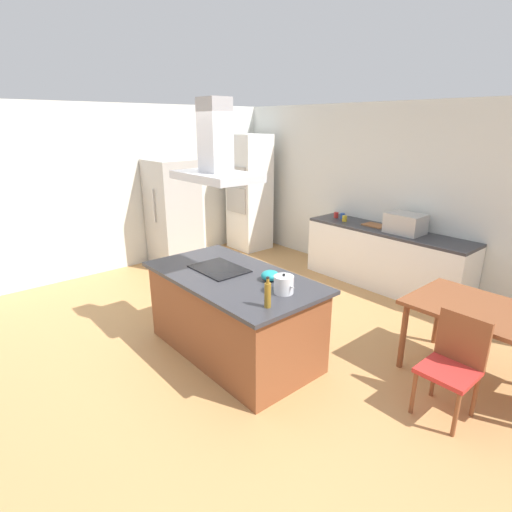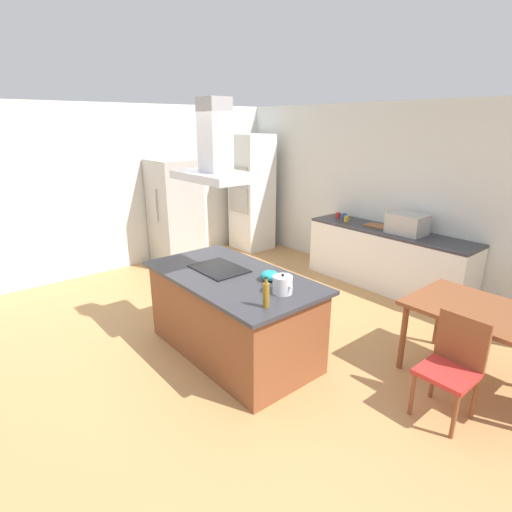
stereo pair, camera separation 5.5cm
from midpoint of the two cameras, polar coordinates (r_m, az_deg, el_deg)
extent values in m
plane|color=tan|center=(5.48, 9.82, -7.83)|extent=(16.00, 16.00, 0.00)
cube|color=silver|center=(6.47, 20.74, 7.90)|extent=(7.20, 0.10, 2.70)
cube|color=silver|center=(7.43, -13.19, 9.83)|extent=(0.10, 8.80, 2.70)
cube|color=brown|center=(4.36, -2.98, -8.49)|extent=(1.87, 0.96, 0.86)
cube|color=#333338|center=(4.17, -3.08, -2.97)|extent=(1.97, 1.06, 0.04)
cube|color=black|center=(4.34, -4.92, -1.79)|extent=(0.60, 0.44, 0.01)
cylinder|color=silver|center=(3.71, 4.22, -4.08)|extent=(0.19, 0.19, 0.17)
sphere|color=black|center=(3.67, 4.26, -2.71)|extent=(0.03, 0.03, 0.03)
cone|color=silver|center=(3.63, 5.46, -4.47)|extent=(0.06, 0.03, 0.04)
cylinder|color=olive|center=(3.41, 1.89, -5.61)|extent=(0.06, 0.06, 0.22)
cylinder|color=olive|center=(3.36, 1.92, -3.55)|extent=(0.03, 0.03, 0.04)
cylinder|color=black|center=(3.35, 1.92, -3.10)|extent=(0.03, 0.03, 0.01)
ellipsoid|color=teal|center=(4.00, 2.33, -2.80)|extent=(0.18, 0.18, 0.10)
cube|color=white|center=(6.37, 18.25, -0.56)|extent=(2.52, 0.62, 0.86)
cube|color=#333338|center=(6.24, 18.66, 3.35)|extent=(2.52, 0.62, 0.04)
cube|color=#B2AFAA|center=(6.08, 20.93, 4.27)|extent=(0.50, 0.38, 0.28)
cylinder|color=red|center=(6.81, 11.83, 5.69)|extent=(0.08, 0.08, 0.09)
cylinder|color=#2D56B2|center=(6.76, 12.68, 5.54)|extent=(0.08, 0.08, 0.09)
cylinder|color=gold|center=(6.58, 12.96, 5.17)|extent=(0.08, 0.08, 0.09)
cube|color=#995B33|center=(6.40, 17.02, 4.15)|extent=(0.34, 0.24, 0.02)
cube|color=white|center=(7.91, -0.39, 8.96)|extent=(0.70, 0.64, 2.20)
cube|color=#B2AFAA|center=(7.66, -2.35, 11.28)|extent=(0.56, 0.02, 0.36)
cube|color=#B2AFAA|center=(7.72, -2.31, 7.96)|extent=(0.56, 0.02, 0.48)
cube|color=#B2AFAA|center=(7.10, -11.17, 5.96)|extent=(0.80, 0.70, 1.82)
cylinder|color=beige|center=(6.85, -13.78, 6.96)|extent=(0.02, 0.02, 0.55)
cube|color=brown|center=(4.32, 30.70, -7.09)|extent=(1.40, 0.90, 0.04)
cylinder|color=brown|center=(4.37, 20.49, -10.71)|extent=(0.06, 0.06, 0.71)
cylinder|color=brown|center=(4.98, 24.84, -7.66)|extent=(0.06, 0.06, 0.71)
cube|color=red|center=(3.82, 25.89, -14.72)|extent=(0.42, 0.42, 0.04)
cube|color=brown|center=(3.86, 27.61, -10.50)|extent=(0.42, 0.04, 0.44)
cylinder|color=brown|center=(3.75, 26.76, -19.69)|extent=(0.04, 0.04, 0.41)
cylinder|color=brown|center=(3.86, 21.70, -17.75)|extent=(0.04, 0.04, 0.41)
cylinder|color=brown|center=(4.03, 28.96, -17.17)|extent=(0.04, 0.04, 0.41)
cylinder|color=brown|center=(4.13, 24.22, -15.48)|extent=(0.04, 0.04, 0.41)
cube|color=#ADADB2|center=(4.10, -5.30, 11.22)|extent=(0.90, 0.55, 0.08)
cube|color=#ADADB2|center=(4.07, -5.47, 16.67)|extent=(0.28, 0.24, 0.70)
camera|label=1|loc=(0.03, -89.64, 0.12)|focal=28.16mm
camera|label=2|loc=(0.03, 90.36, -0.12)|focal=28.16mm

